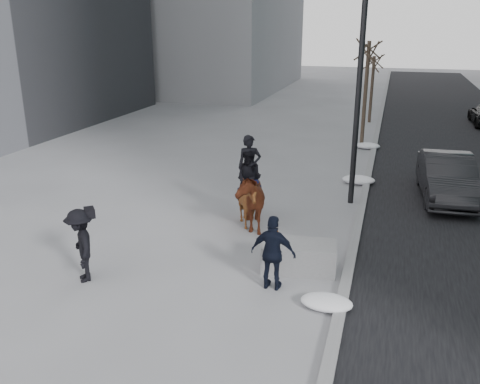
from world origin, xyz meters
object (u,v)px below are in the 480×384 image
(car_near, at_px, (447,177))
(planter, at_px, (298,257))
(mounted_left, at_px, (248,194))
(mounted_right, at_px, (248,197))

(car_near, bearing_deg, planter, -123.33)
(planter, xyz_separation_m, mounted_left, (-1.94, 2.35, 0.66))
(planter, bearing_deg, mounted_left, 129.59)
(mounted_right, bearing_deg, planter, -49.94)
(planter, bearing_deg, car_near, 60.03)
(car_near, xyz_separation_m, mounted_right, (-5.78, -4.42, 0.17))
(planter, height_order, mounted_right, mounted_right)
(planter, bearing_deg, mounted_right, 130.06)
(mounted_right, bearing_deg, mounted_left, 110.53)
(car_near, bearing_deg, mounted_left, -146.55)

